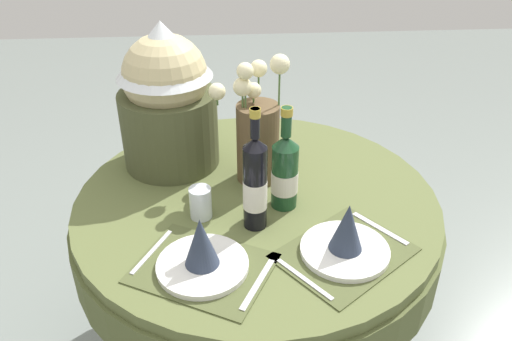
% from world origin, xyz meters
% --- Properties ---
extents(dining_table, '(1.15, 1.15, 0.73)m').
position_xyz_m(dining_table, '(0.00, 0.00, 0.59)').
color(dining_table, '#5B6638').
rests_on(dining_table, ground).
extents(place_setting_left, '(0.42, 0.39, 0.16)m').
position_xyz_m(place_setting_left, '(-0.16, -0.32, 0.78)').
color(place_setting_left, '#4E562F').
rests_on(place_setting_left, dining_table).
extents(place_setting_right, '(0.43, 0.41, 0.16)m').
position_xyz_m(place_setting_right, '(0.22, -0.28, 0.78)').
color(place_setting_right, '#4E562F').
rests_on(place_setting_right, dining_table).
extents(flower_vase, '(0.24, 0.20, 0.42)m').
position_xyz_m(flower_vase, '(0.01, 0.12, 0.89)').
color(flower_vase, brown).
rests_on(flower_vase, dining_table).
extents(wine_bottle_left, '(0.07, 0.07, 0.37)m').
position_xyz_m(wine_bottle_left, '(-0.01, -0.14, 0.87)').
color(wine_bottle_left, black).
rests_on(wine_bottle_left, dining_table).
extents(wine_bottle_centre, '(0.08, 0.08, 0.33)m').
position_xyz_m(wine_bottle_centre, '(0.08, -0.05, 0.85)').
color(wine_bottle_centre, '#194223').
rests_on(wine_bottle_centre, dining_table).
extents(tumbler_near_right, '(0.07, 0.07, 0.10)m').
position_xyz_m(tumbler_near_right, '(-0.17, -0.09, 0.78)').
color(tumbler_near_right, silver).
rests_on(tumbler_near_right, dining_table).
extents(gift_tub_back_left, '(0.32, 0.32, 0.49)m').
position_xyz_m(gift_tub_back_left, '(-0.27, 0.24, 0.99)').
color(gift_tub_back_left, '#474C2D').
rests_on(gift_tub_back_left, dining_table).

